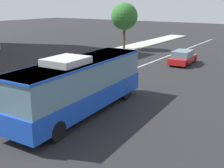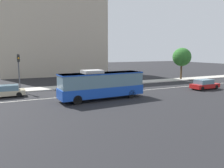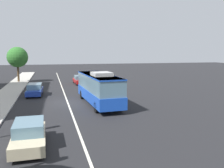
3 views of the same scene
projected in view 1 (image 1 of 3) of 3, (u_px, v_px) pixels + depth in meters
The scene contains 7 objects.
ground_plane at pixel (64, 95), 19.31m from camera, with size 160.00×160.00×0.00m, color black.
sidewalk_kerb at pixel (2, 80), 23.06m from camera, with size 80.00×3.10×0.14m, color #B2ADA3.
lane_centre_line at pixel (64, 95), 19.31m from camera, with size 76.00×0.16×0.01m, color silver.
transit_bus at pixel (81, 83), 15.76m from camera, with size 10.13×3.09×3.46m.
sedan_blue at pixel (74, 65), 25.29m from camera, with size 4.57×1.98×1.46m.
sedan_red at pixel (183, 57), 29.09m from camera, with size 4.58×2.01×1.46m.
street_tree_kerbside_centre at pixel (124, 17), 37.54m from camera, with size 3.60×3.60×6.29m.
Camera 1 is at (-13.32, -13.02, 6.14)m, focal length 44.58 mm.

